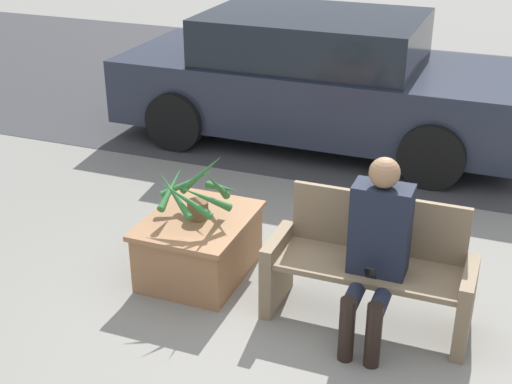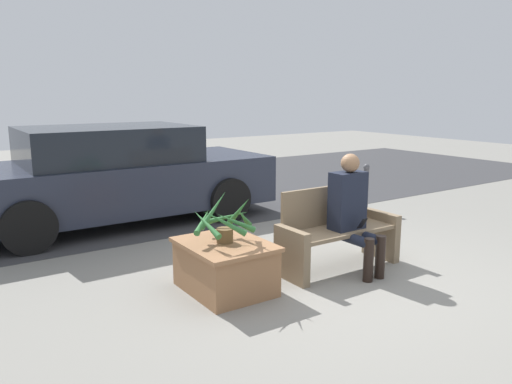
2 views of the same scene
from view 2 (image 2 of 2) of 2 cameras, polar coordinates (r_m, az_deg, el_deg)
name	(u,v)px [view 2 (image 2 of 2)]	position (r m, az deg, el deg)	size (l,w,h in m)	color
ground_plane	(340,278)	(5.37, 9.54, -9.72)	(30.00, 30.00, 0.00)	gray
road_surface	(146,194)	(9.81, -12.44, -0.19)	(20.00, 6.00, 0.01)	#38383A
bench	(336,232)	(5.58, 9.15, -4.53)	(1.42, 0.50, 0.89)	#7A664C
person_seated	(353,209)	(5.44, 10.97, -1.87)	(0.38, 0.58, 1.28)	black
planter_box	(225,265)	(4.92, -3.54, -8.28)	(0.76, 0.93, 0.49)	#936642
potted_plant	(224,222)	(4.79, -3.65, -3.41)	(0.66, 0.64, 0.48)	brown
parked_car	(115,175)	(7.66, -15.81, 1.84)	(4.52, 1.98, 1.44)	#232838
bollard_post	(366,186)	(8.33, 12.43, 0.63)	(0.10, 0.10, 0.78)	#4C4C51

